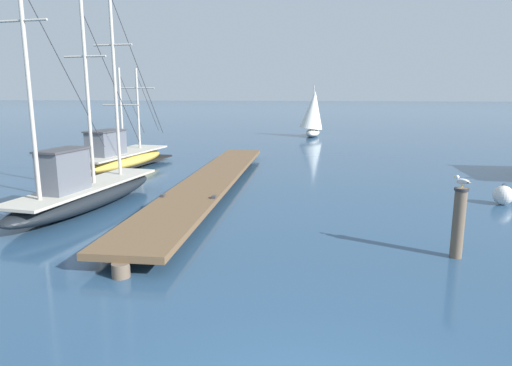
{
  "coord_description": "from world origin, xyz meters",
  "views": [
    {
      "loc": [
        0.02,
        -4.0,
        3.58
      ],
      "look_at": [
        -1.72,
        6.63,
        1.4
      ],
      "focal_mm": 31.35,
      "sensor_mm": 36.0,
      "label": 1
    }
  ],
  "objects_px": {
    "distant_sailboat": "(313,114)",
    "perched_seagull": "(463,181)",
    "fishing_boat_0": "(85,190)",
    "mooring_piling": "(459,222)",
    "mooring_buoy": "(503,195)",
    "fishing_boat_1": "(118,158)"
  },
  "relations": [
    {
      "from": "perched_seagull",
      "to": "mooring_buoy",
      "type": "relative_size",
      "value": 0.46
    },
    {
      "from": "fishing_boat_1",
      "to": "mooring_buoy",
      "type": "distance_m",
      "value": 16.17
    },
    {
      "from": "fishing_boat_1",
      "to": "distant_sailboat",
      "type": "distance_m",
      "value": 19.86
    },
    {
      "from": "mooring_buoy",
      "to": "perched_seagull",
      "type": "bearing_deg",
      "value": -117.82
    },
    {
      "from": "distant_sailboat",
      "to": "perched_seagull",
      "type": "bearing_deg",
      "value": -81.29
    },
    {
      "from": "perched_seagull",
      "to": "distant_sailboat",
      "type": "bearing_deg",
      "value": 98.71
    },
    {
      "from": "mooring_buoy",
      "to": "mooring_piling",
      "type": "bearing_deg",
      "value": -117.87
    },
    {
      "from": "fishing_boat_0",
      "to": "perched_seagull",
      "type": "bearing_deg",
      "value": -14.37
    },
    {
      "from": "mooring_buoy",
      "to": "fishing_boat_0",
      "type": "bearing_deg",
      "value": -168.63
    },
    {
      "from": "fishing_boat_1",
      "to": "perched_seagull",
      "type": "relative_size",
      "value": 23.32
    },
    {
      "from": "mooring_buoy",
      "to": "distant_sailboat",
      "type": "bearing_deg",
      "value": 107.44
    },
    {
      "from": "fishing_boat_0",
      "to": "fishing_boat_1",
      "type": "bearing_deg",
      "value": 108.53
    },
    {
      "from": "distant_sailboat",
      "to": "fishing_boat_0",
      "type": "bearing_deg",
      "value": -103.73
    },
    {
      "from": "fishing_boat_0",
      "to": "distant_sailboat",
      "type": "xyz_separation_m",
      "value": [
        6.11,
        25.03,
        1.25
      ]
    },
    {
      "from": "fishing_boat_0",
      "to": "mooring_buoy",
      "type": "distance_m",
      "value": 13.41
    },
    {
      "from": "mooring_piling",
      "to": "mooring_buoy",
      "type": "distance_m",
      "value": 6.01
    },
    {
      "from": "fishing_boat_0",
      "to": "distant_sailboat",
      "type": "height_order",
      "value": "fishing_boat_0"
    },
    {
      "from": "fishing_boat_1",
      "to": "distant_sailboat",
      "type": "bearing_deg",
      "value": 64.59
    },
    {
      "from": "fishing_boat_0",
      "to": "mooring_piling",
      "type": "distance_m",
      "value": 10.68
    },
    {
      "from": "perched_seagull",
      "to": "distant_sailboat",
      "type": "height_order",
      "value": "distant_sailboat"
    },
    {
      "from": "fishing_boat_0",
      "to": "distant_sailboat",
      "type": "distance_m",
      "value": 25.8
    },
    {
      "from": "fishing_boat_0",
      "to": "mooring_buoy",
      "type": "bearing_deg",
      "value": 11.37
    }
  ]
}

